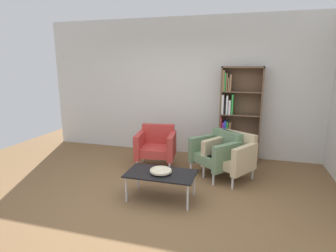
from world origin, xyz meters
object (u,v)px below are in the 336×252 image
(bookshelf_tall, at_px, (235,116))
(decorative_bowl, at_px, (161,171))
(armchair_near_window, at_px, (231,155))
(armchair_by_bookshelf, at_px, (156,145))
(armchair_spare_guest, at_px, (217,153))
(coffee_table_low, at_px, (161,175))

(bookshelf_tall, bearing_deg, decorative_bowl, -114.47)
(armchair_near_window, bearing_deg, armchair_by_bookshelf, -155.81)
(bookshelf_tall, bearing_deg, armchair_spare_guest, -104.45)
(decorative_bowl, distance_m, armchair_near_window, 1.41)
(decorative_bowl, distance_m, armchair_by_bookshelf, 1.34)
(coffee_table_low, relative_size, armchair_by_bookshelf, 1.25)
(armchair_by_bookshelf, distance_m, armchair_near_window, 1.43)
(bookshelf_tall, bearing_deg, armchair_near_window, -90.20)
(coffee_table_low, bearing_deg, armchair_spare_guest, 58.18)
(bookshelf_tall, xyz_separation_m, coffee_table_low, (-0.94, -2.06, -0.55))
(coffee_table_low, xyz_separation_m, armchair_by_bookshelf, (-0.48, 1.25, 0.05))
(armchair_near_window, bearing_deg, armchair_spare_guest, -163.43)
(armchair_spare_guest, bearing_deg, armchair_by_bookshelf, -145.51)
(decorative_bowl, bearing_deg, armchair_by_bookshelf, 111.11)
(bookshelf_tall, distance_m, decorative_bowl, 2.32)
(bookshelf_tall, xyz_separation_m, decorative_bowl, (-0.94, -2.06, -0.49))
(armchair_by_bookshelf, bearing_deg, decorative_bowl, -76.89)
(coffee_table_low, distance_m, decorative_bowl, 0.07)
(coffee_table_low, bearing_deg, armchair_by_bookshelf, 111.11)
(armchair_spare_guest, xyz_separation_m, armchair_near_window, (0.24, -0.07, 0.00))
(bookshelf_tall, distance_m, armchair_spare_guest, 1.10)
(armchair_by_bookshelf, height_order, armchair_near_window, same)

